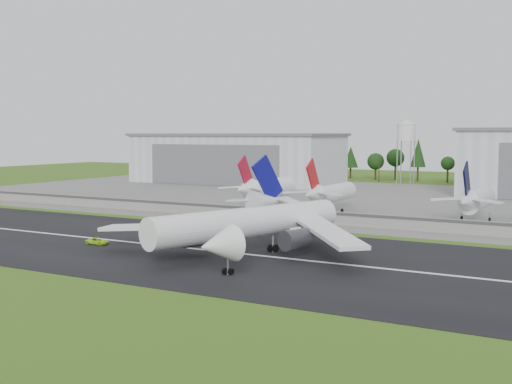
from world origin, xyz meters
The scene contains 14 objects.
ground centered at (0.00, 0.00, 0.00)m, with size 600.00×600.00×0.00m, color #375B15.
runway centered at (0.00, 10.00, 0.05)m, with size 320.00×60.00×0.10m, color black.
runway_centerline centered at (0.00, 10.00, 0.11)m, with size 220.00×1.00×0.02m, color white.
apron centered at (0.00, 120.00, 0.05)m, with size 320.00×150.00×0.10m, color slate.
blast_fence centered at (0.00, 54.99, 1.81)m, with size 240.00×0.61×3.50m.
hangar_west centered at (-80.00, 164.92, 11.63)m, with size 97.00×44.00×23.20m.
water_tower centered at (-5.00, 185.00, 24.55)m, with size 8.40×8.40×29.40m.
utility_poles centered at (0.00, 200.00, 0.00)m, with size 230.00×3.00×12.00m, color black, non-canonical shape.
treeline centered at (0.00, 215.00, 0.00)m, with size 320.00×16.00×22.00m, color black, non-canonical shape.
main_airliner centered at (14.46, 9.59, 4.89)m, with size 53.99×57.54×18.17m.
ground_vehicle centered at (-18.49, 4.59, 0.78)m, with size 2.25×4.88×1.35m, color #A3E41A.
parked_jet_red_a centered at (-17.69, 76.59, 6.38)m, with size 7.36×31.29×16.90m.
parked_jet_red_b centered at (3.46, 76.52, 5.93)m, with size 7.36×31.29×16.42m.
parked_jet_navy centered at (43.99, 76.53, 6.00)m, with size 7.36×31.29×16.49m.
Camera 1 is at (74.09, -94.65, 23.00)m, focal length 45.00 mm.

